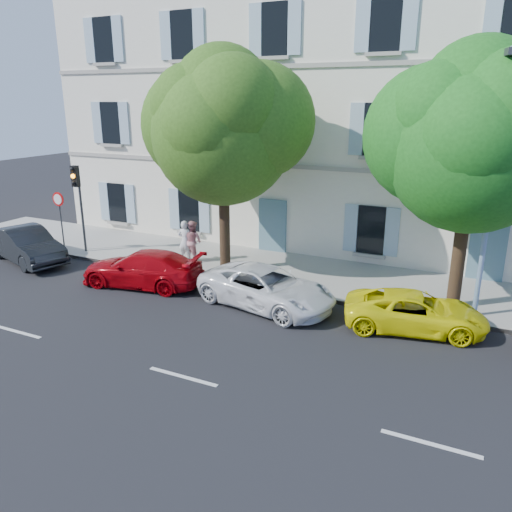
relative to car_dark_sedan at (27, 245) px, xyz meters
The scene contains 15 objects.
ground 11.33m from the car_dark_sedan, ahead, with size 90.00×90.00×0.00m, color black.
sidewalk 11.78m from the car_dark_sedan, 16.84° to the left, with size 36.00×4.50×0.15m, color #A09E96.
kerb 11.34m from the car_dark_sedan, ahead, with size 36.00×0.16×0.16m, color #9E998E.
building 15.43m from the car_dark_sedan, 39.13° to the left, with size 28.00×7.00×12.00m, color white.
car_dark_sedan is the anchor object (origin of this frame).
car_red_coupe 6.28m from the car_dark_sedan, ahead, with size 1.88×4.63×1.34m, color #AA040C.
car_white_coupe 11.29m from the car_dark_sedan, ahead, with size 2.22×4.81×1.34m, color white.
car_yellow_supercar 16.11m from the car_dark_sedan, ahead, with size 1.94×4.21×1.17m, color #F8EF0A.
tree_left 9.92m from the car_dark_sedan, 15.85° to the left, with size 5.33×5.33×8.27m.
tree_right 17.79m from the car_dark_sedan, ahead, with size 5.24×5.24×8.07m.
traffic_light 3.18m from the car_dark_sedan, 51.32° to the left, with size 0.31×0.44×3.86m.
road_sign 2.09m from the car_dark_sedan, 69.60° to the left, with size 0.62×0.08×2.69m.
street_lamp 18.22m from the car_dark_sedan, ahead, with size 0.41×1.70×7.90m.
pedestrian_a 6.88m from the car_dark_sedan, 22.43° to the left, with size 0.64×0.42×1.76m, color silver.
pedestrian_b 7.19m from the car_dark_sedan, 22.90° to the left, with size 0.84×0.66×1.74m, color #C47D82.
Camera 1 is at (6.46, -13.25, 6.72)m, focal length 35.00 mm.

